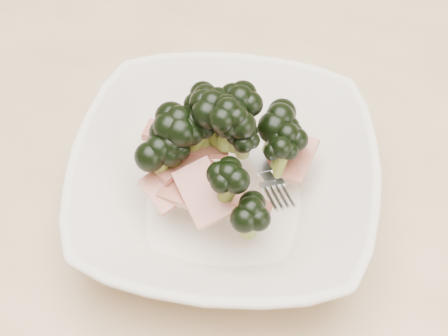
% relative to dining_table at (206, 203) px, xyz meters
% --- Properties ---
extents(dining_table, '(1.20, 0.80, 0.75)m').
position_rel_dining_table_xyz_m(dining_table, '(0.00, 0.00, 0.00)').
color(dining_table, tan).
rests_on(dining_table, ground).
extents(broccoli_dish, '(0.32, 0.32, 0.12)m').
position_rel_dining_table_xyz_m(broccoli_dish, '(0.04, -0.05, 0.14)').
color(broccoli_dish, beige).
rests_on(broccoli_dish, dining_table).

